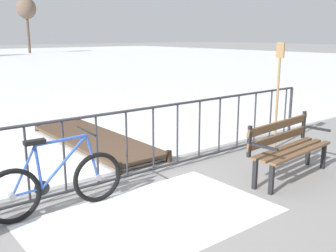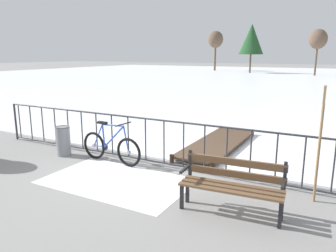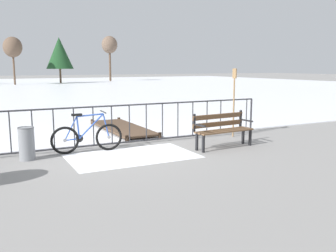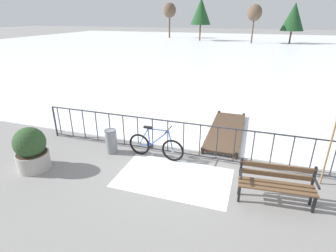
# 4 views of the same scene
# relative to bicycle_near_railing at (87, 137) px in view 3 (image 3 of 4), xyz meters

# --- Properties ---
(ground_plane) EXTENTS (160.00, 160.00, 0.00)m
(ground_plane) POSITION_rel_bicycle_near_railing_xyz_m (0.74, 0.35, -0.37)
(ground_plane) COLOR gray
(frozen_pond) EXTENTS (80.00, 56.00, 0.03)m
(frozen_pond) POSITION_rel_bicycle_near_railing_xyz_m (0.74, 28.75, -0.35)
(frozen_pond) COLOR white
(frozen_pond) RESTS_ON ground
(snow_patch) EXTENTS (2.88, 1.75, 0.01)m
(snow_patch) POSITION_rel_bicycle_near_railing_xyz_m (0.81, -0.85, -0.36)
(snow_patch) COLOR white
(snow_patch) RESTS_ON ground
(railing_fence) EXTENTS (9.06, 0.06, 1.07)m
(railing_fence) POSITION_rel_bicycle_near_railing_xyz_m (0.74, 0.35, 0.19)
(railing_fence) COLOR #2D2D33
(railing_fence) RESTS_ON ground
(bicycle_near_railing) EXTENTS (1.71, 0.52, 0.97)m
(bicycle_near_railing) POSITION_rel_bicycle_near_railing_xyz_m (0.00, 0.00, 0.00)
(bicycle_near_railing) COLOR black
(bicycle_near_railing) RESTS_ON ground
(park_bench) EXTENTS (1.63, 0.61, 0.89)m
(park_bench) POSITION_rel_bicycle_near_railing_xyz_m (3.20, -0.99, 0.14)
(park_bench) COLOR brown
(park_bench) RESTS_ON ground
(trash_bin) EXTENTS (0.35, 0.35, 0.73)m
(trash_bin) POSITION_rel_bicycle_near_railing_xyz_m (-1.38, -0.12, 0.00)
(trash_bin) COLOR gray
(trash_bin) RESTS_ON ground
(oar_upright) EXTENTS (0.04, 0.16, 1.98)m
(oar_upright) POSITION_rel_bicycle_near_railing_xyz_m (4.33, 0.04, 0.77)
(oar_upright) COLOR #937047
(oar_upright) RESTS_ON ground
(wooden_dock) EXTENTS (1.10, 3.53, 0.20)m
(wooden_dock) POSITION_rel_bicycle_near_railing_xyz_m (1.74, 2.36, -0.25)
(wooden_dock) COLOR #4C3828
(wooden_dock) RESTS_ON ground
(tree_west_mid) EXTENTS (3.16, 3.16, 5.44)m
(tree_west_mid) POSITION_rel_bicycle_near_railing_xyz_m (6.61, 37.12, 3.21)
(tree_west_mid) COLOR brown
(tree_west_mid) RESTS_ON ground
(tree_centre) EXTENTS (2.13, 2.13, 6.12)m
(tree_centre) POSITION_rel_bicycle_near_railing_xyz_m (14.14, 41.06, 4.49)
(tree_centre) COLOR brown
(tree_centre) RESTS_ON ground
(tree_east_mid) EXTENTS (2.01, 2.01, 5.21)m
(tree_east_mid) POSITION_rel_bicycle_near_railing_xyz_m (1.37, 35.63, 3.70)
(tree_east_mid) COLOR brown
(tree_east_mid) RESTS_ON ground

